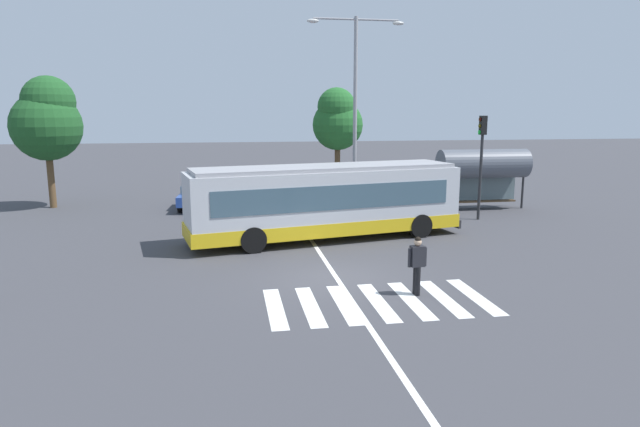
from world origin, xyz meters
name	(u,v)px	position (x,y,z in m)	size (l,w,h in m)	color
ground_plane	(333,278)	(0.00, 0.00, 0.00)	(160.00, 160.00, 0.00)	#3D3D42
city_transit_bus	(326,201)	(0.73, 5.36, 1.59)	(11.75, 4.75, 3.06)	black
pedestrian_crossing_street	(417,262)	(2.05, -2.02, 0.97)	(0.58, 0.30, 1.72)	black
parked_car_blue	(199,194)	(-4.83, 13.94, 0.77)	(2.11, 4.61, 1.35)	black
parked_car_red	(252,193)	(-1.93, 13.64, 0.77)	(1.97, 4.55, 1.35)	black
parked_car_charcoal	(301,192)	(0.80, 13.74, 0.77)	(2.25, 4.66, 1.35)	black
parked_car_silver	(343,190)	(3.31, 14.09, 0.77)	(2.03, 4.58, 1.35)	black
traffic_light_far_corner	(482,151)	(8.86, 8.21, 3.36)	(0.33, 0.32, 5.03)	#28282B
bus_stop_shelter	(483,165)	(10.27, 10.82, 2.42)	(4.88, 1.54, 3.25)	#28282B
twin_arm_street_lamp	(355,95)	(3.37, 11.52, 6.06)	(5.00, 0.32, 9.92)	#939399
background_tree_left	(47,119)	(-12.71, 15.34, 4.81)	(3.70, 3.70, 7.12)	brown
background_tree_right	(337,120)	(3.75, 18.01, 4.70)	(3.21, 3.21, 6.72)	brown
crosswalk_painted_stripes	(378,302)	(0.79, -2.45, 0.00)	(6.20, 3.17, 0.01)	silver
lane_center_line	(325,261)	(0.09, 2.00, 0.00)	(0.16, 24.00, 0.01)	silver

